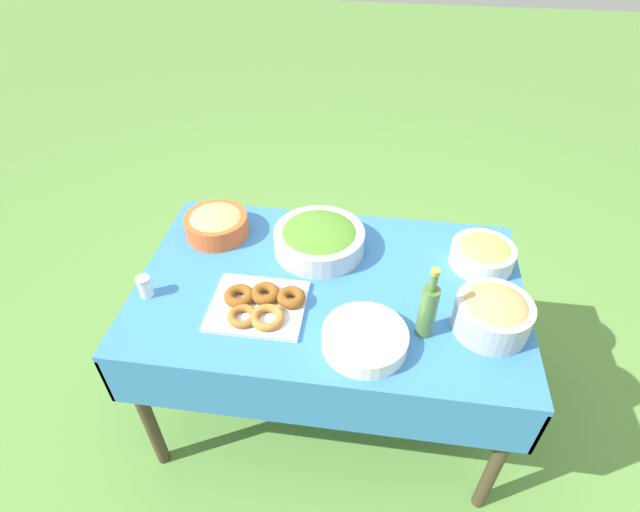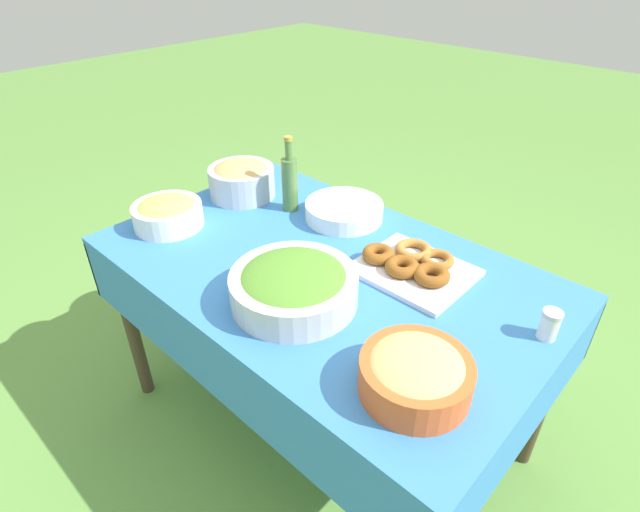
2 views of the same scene
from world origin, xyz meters
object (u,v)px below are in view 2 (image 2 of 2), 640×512
(donut_platter, at_px, (413,265))
(fruit_bowl, at_px, (168,213))
(olive_oil_bottle, at_px, (290,182))
(plate_stack, at_px, (344,211))
(bread_bowl, at_px, (242,179))
(pasta_bowl, at_px, (416,373))
(salad_bowl, at_px, (294,285))

(donut_platter, height_order, fruit_bowl, fruit_bowl)
(olive_oil_bottle, bearing_deg, plate_stack, -156.68)
(donut_platter, xyz_separation_m, plate_stack, (0.37, -0.11, 0.01))
(bread_bowl, bearing_deg, pasta_bowl, 160.58)
(salad_bowl, xyz_separation_m, bread_bowl, (0.62, -0.33, 0.02))
(pasta_bowl, distance_m, bread_bowl, 1.11)
(donut_platter, distance_m, plate_stack, 0.39)
(olive_oil_bottle, bearing_deg, salad_bowl, 136.97)
(plate_stack, distance_m, fruit_bowl, 0.62)
(plate_stack, distance_m, bread_bowl, 0.43)
(salad_bowl, relative_size, bread_bowl, 1.42)
(salad_bowl, height_order, donut_platter, salad_bowl)
(pasta_bowl, distance_m, fruit_bowl, 1.06)
(fruit_bowl, bearing_deg, plate_stack, -131.95)
(fruit_bowl, bearing_deg, pasta_bowl, 177.77)
(salad_bowl, bearing_deg, donut_platter, -114.48)
(salad_bowl, height_order, fruit_bowl, salad_bowl)
(salad_bowl, distance_m, olive_oil_bottle, 0.55)
(fruit_bowl, bearing_deg, olive_oil_bottle, -120.50)
(bread_bowl, bearing_deg, donut_platter, -178.51)
(pasta_bowl, xyz_separation_m, fruit_bowl, (1.05, -0.04, -0.00))
(salad_bowl, xyz_separation_m, plate_stack, (0.21, -0.46, -0.03))
(plate_stack, height_order, bread_bowl, bread_bowl)
(donut_platter, distance_m, bread_bowl, 0.78)
(pasta_bowl, xyz_separation_m, olive_oil_bottle, (0.83, -0.42, 0.06))
(pasta_bowl, relative_size, donut_platter, 0.73)
(olive_oil_bottle, distance_m, bread_bowl, 0.23)
(salad_bowl, distance_m, fruit_bowl, 0.63)
(bread_bowl, bearing_deg, plate_stack, -162.17)
(bread_bowl, height_order, fruit_bowl, bread_bowl)
(pasta_bowl, bearing_deg, donut_platter, -55.31)
(salad_bowl, distance_m, donut_platter, 0.38)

